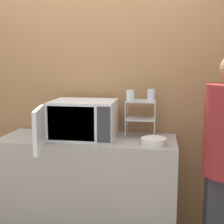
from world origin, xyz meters
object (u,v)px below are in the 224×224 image
microwave (82,120)px  bowl (154,141)px  dish_rack (141,111)px  glass_front_left (130,96)px  glass_back_right (151,94)px

microwave → bowl: bearing=-11.5°
dish_rack → glass_front_left: 0.18m
glass_back_right → bowl: glass_back_right is taller
microwave → glass_front_left: 0.47m
microwave → glass_front_left: size_ratio=8.80×
microwave → bowl: microwave is taller
microwave → dish_rack: 0.53m
glass_front_left → glass_back_right: same height
microwave → dish_rack: size_ratio=2.60×
glass_front_left → glass_back_right: bearing=34.8°
bowl → glass_back_right: bearing=96.7°
glass_back_right → glass_front_left: bearing=-145.2°
glass_back_right → bowl: (0.04, -0.32, -0.35)m
glass_front_left → dish_rack: bearing=35.8°
microwave → bowl: 0.66m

